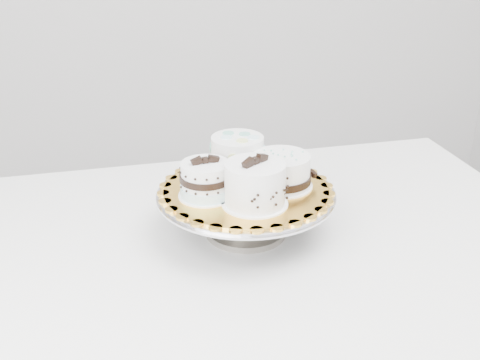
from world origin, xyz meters
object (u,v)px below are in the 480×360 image
object	(u,v)px
cake_ribbon	(282,172)
cake_dots	(237,155)
cake_stand	(246,204)
cake_banded	(206,181)
cake_swirl	(255,185)
table	(226,282)
cake_board	(246,190)

from	to	relation	value
cake_ribbon	cake_dots	bearing A→B (deg)	103.39
cake_stand	cake_ribbon	xyz separation A→B (m)	(0.07, -0.01, 0.06)
cake_stand	cake_banded	xyz separation A→B (m)	(-0.08, -0.01, 0.06)
cake_dots	cake_ribbon	size ratio (longest dim) A/B	0.89
cake_swirl	cake_ribbon	xyz separation A→B (m)	(0.07, 0.06, -0.01)
table	cake_stand	bearing A→B (deg)	46.75
cake_banded	cake_ribbon	distance (m)	0.15
cake_dots	cake_swirl	bearing A→B (deg)	-97.86
table	cake_swirl	size ratio (longest dim) A/B	9.76
cake_banded	cake_ribbon	size ratio (longest dim) A/B	0.72
cake_ribbon	cake_banded	bearing A→B (deg)	156.94
table	cake_dots	xyz separation A→B (m)	(0.06, 0.12, 0.20)
cake_swirl	cake_banded	bearing A→B (deg)	114.33
cake_swirl	cake_stand	bearing A→B (deg)	57.58
cake_stand	cake_board	xyz separation A→B (m)	(0.00, 0.00, 0.03)
cake_banded	cake_ribbon	bearing A→B (deg)	-2.67
cake_swirl	cake_banded	distance (m)	0.09
cake_dots	cake_stand	bearing A→B (deg)	-98.11
cake_dots	cake_ribbon	xyz separation A→B (m)	(0.06, -0.08, -0.01)
table	cake_stand	xyz separation A→B (m)	(0.06, 0.05, 0.13)
cake_banded	cake_stand	bearing A→B (deg)	2.84
table	cake_board	distance (m)	0.18
cake_board	cake_swirl	xyz separation A→B (m)	(-0.01, -0.06, 0.04)
table	cake_banded	distance (m)	0.20
cake_stand	cake_dots	size ratio (longest dim) A/B	2.71
cake_banded	cake_ribbon	world-z (taller)	cake_banded
cake_stand	cake_swirl	size ratio (longest dim) A/B	2.35
cake_stand	cake_ribbon	size ratio (longest dim) A/B	2.40
cake_banded	cake_ribbon	xyz separation A→B (m)	(0.15, -0.00, -0.00)
cake_swirl	cake_banded	xyz separation A→B (m)	(-0.07, 0.06, -0.01)
cake_banded	cake_dots	bearing A→B (deg)	41.27
cake_swirl	cake_dots	distance (m)	0.14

